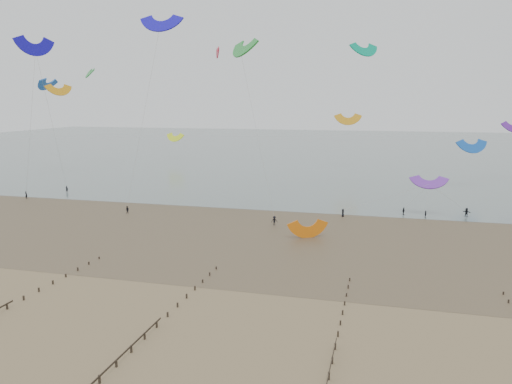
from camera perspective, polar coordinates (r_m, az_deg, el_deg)
ground at (r=60.29m, az=-12.07°, el=-11.95°), size 500.00×500.00×0.00m
sea_and_shore at (r=91.97m, az=-4.76°, el=-3.94°), size 500.00×665.00×0.03m
kitesurfer_lead at (r=129.04m, az=-24.77°, el=-0.32°), size 0.75×0.60×1.81m
kitesurfers at (r=101.00m, az=12.90°, el=-2.39°), size 118.57×20.96×1.82m
grounded_kite at (r=84.69m, az=5.92°, el=-5.22°), size 7.33×6.76×3.24m
kites_airborne at (r=141.47m, az=2.75°, el=10.89°), size 253.54×110.41×39.21m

